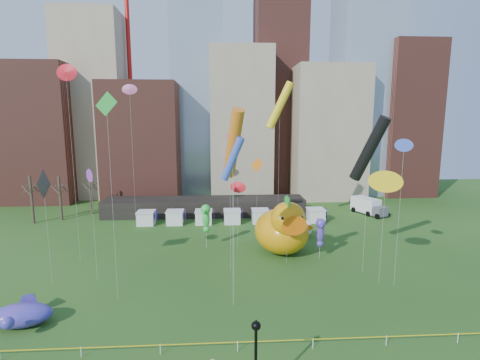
{
  "coord_description": "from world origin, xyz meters",
  "views": [
    {
      "loc": [
        -1.39,
        -25.73,
        17.95
      ],
      "look_at": [
        0.81,
        10.13,
        12.0
      ],
      "focal_mm": 27.0,
      "sensor_mm": 36.0,
      "label": 1
    }
  ],
  "objects": [
    {
      "name": "kite_5",
      "position": [
        -0.06,
        7.16,
        14.46
      ],
      "size": [
        2.47,
        1.92,
        16.57
      ],
      "color": "silver",
      "rests_on": "ground"
    },
    {
      "name": "kite_14",
      "position": [
        0.04,
        7.63,
        15.8
      ],
      "size": [
        2.19,
        4.05,
        19.11
      ],
      "color": "silver",
      "rests_on": "ground"
    },
    {
      "name": "small_duck",
      "position": [
        11.79,
        27.64,
        1.28
      ],
      "size": [
        3.5,
        3.97,
        2.79
      ],
      "rotation": [
        0.0,
        0.0,
        0.33
      ],
      "color": "white",
      "rests_on": "ground"
    },
    {
      "name": "kite_10",
      "position": [
        -19.84,
        12.92,
        11.19
      ],
      "size": [
        2.44,
        2.17,
        12.91
      ],
      "color": "silver",
      "rests_on": "ground"
    },
    {
      "name": "pavilion",
      "position": [
        -4.0,
        42.0,
        1.6
      ],
      "size": [
        38.0,
        6.0,
        3.2
      ],
      "primitive_type": "cube",
      "color": "black",
      "rests_on": "ground"
    },
    {
      "name": "kite_1",
      "position": [
        -15.2,
        33.47,
        22.65
      ],
      "size": [
        1.6,
        0.2,
        23.58
      ],
      "color": "silver",
      "rests_on": "ground"
    },
    {
      "name": "seahorse_green",
      "position": [
        -3.16,
        23.77,
        4.62
      ],
      "size": [
        1.69,
        1.93,
        6.31
      ],
      "rotation": [
        0.0,
        0.0,
        -0.29
      ],
      "color": "silver",
      "rests_on": "ground"
    },
    {
      "name": "caution_tape",
      "position": [
        0.0,
        0.0,
        0.68
      ],
      "size": [
        50.0,
        0.06,
        0.9
      ],
      "color": "white",
      "rests_on": "ground"
    },
    {
      "name": "kite_7",
      "position": [
        -15.3,
        13.99,
        11.98
      ],
      "size": [
        1.0,
        1.27,
        12.75
      ],
      "color": "silver",
      "rests_on": "ground"
    },
    {
      "name": "kite_4",
      "position": [
        7.68,
        27.31,
        20.1
      ],
      "size": [
        4.1,
        1.23,
        23.59
      ],
      "color": "silver",
      "rests_on": "ground"
    },
    {
      "name": "kite_9",
      "position": [
        0.01,
        15.47,
        15.89
      ],
      "size": [
        1.26,
        1.5,
        16.46
      ],
      "color": "silver",
      "rests_on": "ground"
    },
    {
      "name": "ground",
      "position": [
        0.0,
        0.0,
        0.0
      ],
      "size": [
        160.0,
        160.0,
        0.0
      ],
      "primitive_type": "plane",
      "color": "#204816",
      "rests_on": "ground"
    },
    {
      "name": "box_truck",
      "position": [
        27.56,
        40.71,
        1.57
      ],
      "size": [
        5.28,
        7.62,
        3.05
      ],
      "rotation": [
        0.0,
        0.0,
        0.42
      ],
      "color": "white",
      "rests_on": "ground"
    },
    {
      "name": "seahorse_purple",
      "position": [
        11.77,
        18.48,
        3.91
      ],
      "size": [
        1.55,
        1.8,
        5.5
      ],
      "rotation": [
        0.0,
        0.0,
        -0.25
      ],
      "color": "silver",
      "rests_on": "ground"
    },
    {
      "name": "kite_0",
      "position": [
        -19.34,
        19.8,
        23.52
      ],
      "size": [
        1.96,
        0.9,
        24.58
      ],
      "color": "silver",
      "rests_on": "ground"
    },
    {
      "name": "kite_2",
      "position": [
        15.7,
        14.0,
        14.75
      ],
      "size": [
        3.93,
        4.19,
        18.55
      ],
      "color": "silver",
      "rests_on": "ground"
    },
    {
      "name": "kite_11",
      "position": [
        7.23,
        17.55,
        8.02
      ],
      "size": [
        0.41,
        1.4,
        8.74
      ],
      "color": "silver",
      "rests_on": "ground"
    },
    {
      "name": "lamppost",
      "position": [
        0.87,
        -5.23,
        3.54
      ],
      "size": [
        0.6,
        0.6,
        5.79
      ],
      "color": "black",
      "rests_on": "footpath"
    },
    {
      "name": "kite_12",
      "position": [
        16.27,
        10.79,
        11.57
      ],
      "size": [
        2.13,
        1.5,
        12.75
      ],
      "color": "silver",
      "rests_on": "ground"
    },
    {
      "name": "whale_inflatable",
      "position": [
        -18.89,
        4.91,
        1.06
      ],
      "size": [
        5.58,
        6.76,
        2.31
      ],
      "rotation": [
        0.0,
        0.0,
        0.15
      ],
      "color": "#633EA9",
      "rests_on": "ground"
    },
    {
      "name": "bare_trees",
      "position": [
        -30.17,
        40.54,
        4.01
      ],
      "size": [
        8.44,
        6.44,
        8.5
      ],
      "color": "#382B21",
      "rests_on": "ground"
    },
    {
      "name": "kite_6",
      "position": [
        4.69,
        29.92,
        10.89
      ],
      "size": [
        1.81,
        1.73,
        12.3
      ],
      "color": "silver",
      "rests_on": "ground"
    },
    {
      "name": "skyline",
      "position": [
        2.25,
        61.06,
        21.44
      ],
      "size": [
        101.0,
        23.0,
        68.0
      ],
      "color": "brown",
      "rests_on": "ground"
    },
    {
      "name": "kite_8",
      "position": [
        1.28,
        22.96,
        8.83
      ],
      "size": [
        1.49,
        0.82,
        9.63
      ],
      "color": "silver",
      "rests_on": "ground"
    },
    {
      "name": "big_duck",
      "position": [
        7.25,
        20.66,
        3.54
      ],
      "size": [
        8.32,
        10.47,
        7.71
      ],
      "rotation": [
        0.0,
        0.0,
        0.13
      ],
      "color": "orange",
      "rests_on": "ground"
    },
    {
      "name": "vendor_tents",
      "position": [
        1.02,
        36.0,
        1.11
      ],
      "size": [
        33.24,
        2.8,
        2.4
      ],
      "color": "white",
      "rests_on": "ground"
    },
    {
      "name": "kite_13",
      "position": [
        17.68,
        10.19,
        15.33
      ],
      "size": [
        0.91,
        1.18,
        16.1
      ],
      "color": "silver",
      "rests_on": "ground"
    },
    {
      "name": "kite_3",
      "position": [
        -11.65,
        8.99,
        18.85
      ],
      "size": [
        2.19,
        0.63,
        20.59
      ],
      "color": "silver",
      "rests_on": "ground"
    }
  ]
}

